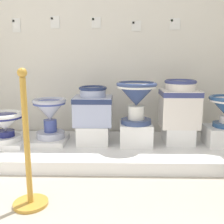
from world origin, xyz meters
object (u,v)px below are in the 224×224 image
object	(u,v)px
plinth_block_squat_floral	(136,134)
antique_toilet_slender_white	(179,103)
plinth_block_slender_white	(178,134)
info_placard_fifth	(175,24)
antique_toilet_leftmost	(93,106)
plinth_block_tall_cobalt	(51,140)
info_placard_third	(96,22)
plinth_block_leftmost	(93,133)
info_placard_second	(55,22)
plinth_block_broad_patterned	(6,143)
stanchion_post_near_left	(28,166)
antique_toilet_tall_cobalt	(50,113)
plinth_block_central_ornate	(224,136)
info_placard_first	(16,25)
antique_toilet_broad_patterned	(5,123)
info_placard_fourth	(136,26)
antique_toilet_squat_floral	(136,96)

from	to	relation	value
plinth_block_squat_floral	antique_toilet_slender_white	xyz separation A→B (m)	(0.46, 0.10, 0.32)
plinth_block_slender_white	info_placard_fifth	bearing A→B (deg)	89.62
antique_toilet_leftmost	info_placard_fifth	bearing A→B (deg)	25.90
plinth_block_tall_cobalt	info_placard_fifth	bearing A→B (deg)	19.00
plinth_block_squat_floral	info_placard_third	size ratio (longest dim) A/B	2.70
plinth_block_leftmost	info_placard_second	world-z (taller)	info_placard_second
plinth_block_broad_patterned	plinth_block_squat_floral	world-z (taller)	plinth_block_squat_floral
antique_toilet_leftmost	stanchion_post_near_left	xyz separation A→B (m)	(-0.35, -1.07, -0.23)
plinth_block_tall_cobalt	antique_toilet_tall_cobalt	bearing A→B (deg)	0.00
antique_toilet_leftmost	plinth_block_central_ornate	xyz separation A→B (m)	(1.37, -0.07, -0.30)
plinth_block_leftmost	plinth_block_squat_floral	world-z (taller)	plinth_block_squat_floral
antique_toilet_slender_white	stanchion_post_near_left	xyz separation A→B (m)	(-1.26, -1.07, -0.26)
plinth_block_slender_white	info_placard_second	xyz separation A→B (m)	(-1.37, 0.43, 1.21)
antique_toilet_leftmost	plinth_block_squat_floral	size ratio (longest dim) A/B	1.23
plinth_block_slender_white	antique_toilet_slender_white	bearing A→B (deg)	90.00
plinth_block_slender_white	info_placard_first	size ratio (longest dim) A/B	2.17
plinth_block_leftmost	info_placard_second	xyz separation A→B (m)	(-0.47, 0.44, 1.20)
info_placard_third	antique_toilet_slender_white	bearing A→B (deg)	-25.79
plinth_block_squat_floral	info_placard_first	bearing A→B (deg)	158.70
plinth_block_tall_cobalt	antique_toilet_broad_patterned	bearing A→B (deg)	-164.37
info_placard_fourth	plinth_block_leftmost	bearing A→B (deg)	-136.72
plinth_block_squat_floral	info_placard_third	world-z (taller)	info_placard_third
info_placard_first	info_placard_fourth	bearing A→B (deg)	-0.00
info_placard_second	info_placard_fifth	world-z (taller)	info_placard_second
stanchion_post_near_left	info_placard_third	bearing A→B (deg)	76.67
antique_toilet_broad_patterned	info_placard_third	bearing A→B (deg)	33.42
plinth_block_leftmost	plinth_block_slender_white	distance (m)	0.91
antique_toilet_tall_cobalt	info_placard_fourth	xyz separation A→B (m)	(0.92, 0.47, 0.93)
plinth_block_tall_cobalt	stanchion_post_near_left	xyz separation A→B (m)	(0.11, -1.04, 0.14)
plinth_block_slender_white	info_placard_first	bearing A→B (deg)	166.60
plinth_block_slender_white	plinth_block_central_ornate	size ratio (longest dim) A/B	0.88
antique_toilet_broad_patterned	info_placard_third	xyz separation A→B (m)	(0.90, 0.59, 1.05)
plinth_block_central_ornate	info_placard_third	size ratio (longest dim) A/B	3.14
plinth_block_broad_patterned	antique_toilet_broad_patterned	size ratio (longest dim) A/B	1.05
plinth_block_squat_floral	plinth_block_central_ornate	xyz separation A→B (m)	(0.92, 0.02, -0.02)
plinth_block_tall_cobalt	plinth_block_central_ornate	size ratio (longest dim) A/B	1.04
antique_toilet_squat_floral	antique_toilet_leftmost	bearing A→B (deg)	168.45
plinth_block_slender_white	plinth_block_central_ornate	bearing A→B (deg)	-9.45
antique_toilet_broad_patterned	plinth_block_squat_floral	xyz separation A→B (m)	(1.34, 0.06, -0.13)
antique_toilet_tall_cobalt	info_placard_fourth	bearing A→B (deg)	26.95
info_placard_fourth	info_placard_second	bearing A→B (deg)	180.00
plinth_block_leftmost	stanchion_post_near_left	xyz separation A→B (m)	(-0.35, -1.07, 0.07)
info_placard_first	antique_toilet_slender_white	bearing A→B (deg)	-13.40
plinth_block_squat_floral	stanchion_post_near_left	distance (m)	1.26
antique_toilet_broad_patterned	antique_toilet_squat_floral	bearing A→B (deg)	2.49
info_placard_fourth	antique_toilet_leftmost	bearing A→B (deg)	-136.72
antique_toilet_leftmost	info_placard_fifth	distance (m)	1.34
antique_toilet_leftmost	plinth_block_central_ornate	world-z (taller)	antique_toilet_leftmost
plinth_block_leftmost	info_placard_fourth	distance (m)	1.32
plinth_block_broad_patterned	plinth_block_central_ornate	xyz separation A→B (m)	(2.26, 0.08, 0.07)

